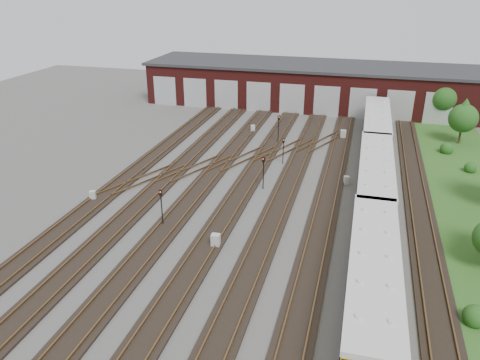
# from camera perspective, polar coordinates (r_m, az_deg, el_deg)

# --- Properties ---
(ground) EXTENTS (120.00, 120.00, 0.00)m
(ground) POSITION_cam_1_polar(r_m,az_deg,el_deg) (38.70, 0.71, -5.45)
(ground) COLOR #413F3C
(ground) RESTS_ON ground
(track_network) EXTENTS (30.40, 70.00, 0.33)m
(track_network) POSITION_cam_1_polar(r_m,az_deg,el_deg) (39.18, 0.70, -4.88)
(track_network) COLOR black
(track_network) RESTS_ON ground
(maintenance_shed) EXTENTS (51.00, 12.50, 6.35)m
(maintenance_shed) POSITION_cam_1_polar(r_m,az_deg,el_deg) (74.81, 8.68, 11.43)
(maintenance_shed) COLOR #4C1413
(maintenance_shed) RESTS_ON ground
(grass_verge) EXTENTS (8.00, 55.00, 0.05)m
(grass_verge) POSITION_cam_1_polar(r_m,az_deg,el_deg) (47.84, 26.66, -2.15)
(grass_verge) COLOR #25521B
(grass_verge) RESTS_ON ground
(metro_train) EXTENTS (3.09, 48.59, 3.42)m
(metro_train) POSITION_cam_1_polar(r_m,az_deg,el_deg) (44.00, 16.14, 0.33)
(metro_train) COLOR black
(metro_train) RESTS_ON ground
(signal_mast_0) EXTENTS (0.28, 0.27, 3.23)m
(signal_mast_0) POSITION_cam_1_polar(r_m,az_deg,el_deg) (38.12, -9.57, -2.79)
(signal_mast_0) COLOR black
(signal_mast_0) RESTS_ON ground
(signal_mast_1) EXTENTS (0.30, 0.29, 3.47)m
(signal_mast_1) POSITION_cam_1_polar(r_m,az_deg,el_deg) (56.71, 4.72, 6.61)
(signal_mast_1) COLOR black
(signal_mast_1) RESTS_ON ground
(signal_mast_2) EXTENTS (0.26, 0.25, 2.87)m
(signal_mast_2) POSITION_cam_1_polar(r_m,az_deg,el_deg) (50.51, 5.31, 3.95)
(signal_mast_2) COLOR black
(signal_mast_2) RESTS_ON ground
(signal_mast_3) EXTENTS (0.30, 0.28, 3.25)m
(signal_mast_3) POSITION_cam_1_polar(r_m,az_deg,el_deg) (44.19, 2.87, 1.39)
(signal_mast_3) COLOR black
(signal_mast_3) RESTS_ON ground
(relay_cabinet_0) EXTENTS (0.66, 0.61, 0.90)m
(relay_cabinet_0) POSITION_cam_1_polar(r_m,az_deg,el_deg) (44.60, -17.51, -1.82)
(relay_cabinet_0) COLOR #B1B4B6
(relay_cabinet_0) RESTS_ON ground
(relay_cabinet_1) EXTENTS (0.66, 0.60, 0.92)m
(relay_cabinet_1) POSITION_cam_1_polar(r_m,az_deg,el_deg) (61.26, 1.58, 6.28)
(relay_cabinet_1) COLOR #B1B4B6
(relay_cabinet_1) RESTS_ON ground
(relay_cabinet_2) EXTENTS (0.69, 0.59, 1.09)m
(relay_cabinet_2) POSITION_cam_1_polar(r_m,az_deg,el_deg) (35.48, -2.99, -7.41)
(relay_cabinet_2) COLOR #B1B4B6
(relay_cabinet_2) RESTS_ON ground
(relay_cabinet_3) EXTENTS (0.76, 0.68, 1.11)m
(relay_cabinet_3) POSITION_cam_1_polar(r_m,az_deg,el_deg) (60.05, 12.46, 5.45)
(relay_cabinet_3) COLOR #B1B4B6
(relay_cabinet_3) RESTS_ON ground
(relay_cabinet_4) EXTENTS (0.62, 0.57, 0.86)m
(relay_cabinet_4) POSITION_cam_1_polar(r_m,az_deg,el_deg) (46.88, 12.85, -0.04)
(relay_cabinet_4) COLOR #B1B4B6
(relay_cabinet_4) RESTS_ON ground
(tree_0) EXTENTS (3.76, 3.76, 6.24)m
(tree_0) POSITION_cam_1_polar(r_m,az_deg,el_deg) (70.03, 23.63, 9.57)
(tree_0) COLOR #332717
(tree_0) RESTS_ON ground
(tree_1) EXTENTS (3.39, 3.39, 5.63)m
(tree_1) POSITION_cam_1_polar(r_m,az_deg,el_deg) (61.95, 25.64, 7.17)
(tree_1) COLOR #332717
(tree_1) RESTS_ON ground
(bush_0) EXTENTS (1.43, 1.43, 1.43)m
(bush_0) POSITION_cam_1_polar(r_m,az_deg,el_deg) (31.61, 26.79, -14.35)
(bush_0) COLOR #174313
(bush_0) RESTS_ON ground
(bush_1) EXTENTS (1.48, 1.48, 1.48)m
(bush_1) POSITION_cam_1_polar(r_m,az_deg,el_deg) (58.71, 23.91, 3.69)
(bush_1) COLOR #174313
(bush_1) RESTS_ON ground
(bush_2) EXTENTS (1.26, 1.26, 1.26)m
(bush_2) POSITION_cam_1_polar(r_m,az_deg,el_deg) (54.09, 26.32, 1.49)
(bush_2) COLOR #174313
(bush_2) RESTS_ON ground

